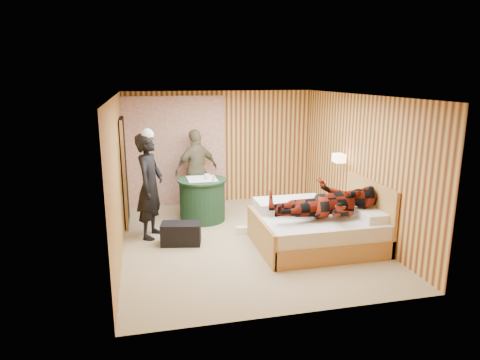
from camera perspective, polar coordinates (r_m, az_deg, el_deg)
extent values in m
cube|color=tan|center=(7.63, 0.79, -7.93)|extent=(4.20, 5.00, 0.01)
cube|color=white|center=(7.10, 0.86, 11.18)|extent=(4.20, 5.00, 0.01)
cube|color=#F5C65E|center=(9.66, -2.71, 4.39)|extent=(4.20, 0.02, 2.50)
cube|color=#F5C65E|center=(7.07, -15.94, 0.41)|extent=(0.02, 5.00, 2.50)
cube|color=#F5C65E|center=(8.01, 15.58, 1.95)|extent=(0.02, 5.00, 2.50)
cube|color=beige|center=(9.48, -8.60, 3.76)|extent=(2.20, 0.08, 2.40)
cube|color=black|center=(8.49, -15.15, 1.06)|extent=(0.06, 0.90, 2.05)
cylinder|color=gold|center=(8.35, 13.54, 2.89)|extent=(0.18, 0.04, 0.04)
cube|color=beige|center=(8.31, 13.05, 2.87)|extent=(0.18, 0.24, 0.16)
cube|color=tan|center=(7.41, 10.20, -7.59)|extent=(1.98, 1.58, 0.30)
cube|color=white|center=(7.32, 10.29, -5.61)|extent=(1.92, 1.52, 0.25)
cube|color=tan|center=(7.05, 2.77, -7.38)|extent=(0.06, 1.58, 0.55)
cube|color=tan|center=(7.70, 16.93, -4.05)|extent=(0.06, 1.58, 1.09)
cube|color=white|center=(7.28, 17.12, -4.52)|extent=(0.38, 0.54, 0.14)
cube|color=white|center=(7.90, 14.44, -2.90)|extent=(0.38, 0.54, 0.14)
cube|color=white|center=(7.52, 6.61, -3.23)|extent=(1.19, 0.59, 0.18)
cube|color=tan|center=(8.48, 12.68, -4.18)|extent=(0.38, 0.52, 0.52)
cube|color=tan|center=(8.43, 12.74, -3.12)|extent=(0.39, 0.54, 0.03)
cylinder|color=#1B3C24|center=(8.54, -5.04, -2.71)|extent=(0.89, 0.89, 0.82)
cylinder|color=#1B3C24|center=(8.43, -5.10, -0.01)|extent=(0.96, 0.96, 0.03)
cube|color=white|center=(8.42, -5.11, 0.15)|extent=(0.59, 0.59, 0.01)
cube|color=tan|center=(9.17, -5.64, -1.30)|extent=(0.43, 0.43, 0.05)
cube|color=tan|center=(9.29, -5.85, 0.49)|extent=(0.42, 0.05, 0.46)
cylinder|color=tan|center=(9.05, -6.51, -3.07)|extent=(0.04, 0.04, 0.43)
cylinder|color=tan|center=(9.42, -4.73, -2.36)|extent=(0.04, 0.04, 0.43)
cube|color=tan|center=(8.51, -4.69, -2.62)|extent=(0.48, 0.48, 0.05)
cube|color=tan|center=(8.44, -3.51, -1.08)|extent=(0.13, 0.40, 0.44)
cylinder|color=tan|center=(8.75, -5.63, -3.72)|extent=(0.04, 0.04, 0.41)
cylinder|color=tan|center=(8.41, -3.66, -4.39)|extent=(0.04, 0.04, 0.41)
cube|color=black|center=(7.43, -7.87, -7.10)|extent=(0.72, 0.48, 0.38)
cube|color=white|center=(7.81, -6.07, -7.04)|extent=(0.26, 0.13, 0.11)
cube|color=white|center=(7.88, 0.56, -6.70)|extent=(0.31, 0.17, 0.13)
imported|color=black|center=(7.65, -11.93, -0.81)|extent=(0.67, 0.80, 1.87)
imported|color=#71674B|center=(9.20, -5.80, 1.40)|extent=(1.09, 0.79, 1.72)
imported|color=maroon|center=(7.00, 11.49, -1.81)|extent=(0.86, 0.67, 1.77)
imported|color=white|center=(8.35, 12.92, -2.53)|extent=(0.24, 0.27, 0.02)
imported|color=white|center=(8.35, 12.93, -2.40)|extent=(0.26, 0.28, 0.02)
imported|color=white|center=(8.50, 12.41, -1.97)|extent=(0.13, 0.13, 0.09)
imported|color=white|center=(8.38, -4.39, 0.48)|extent=(0.13, 0.13, 0.10)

